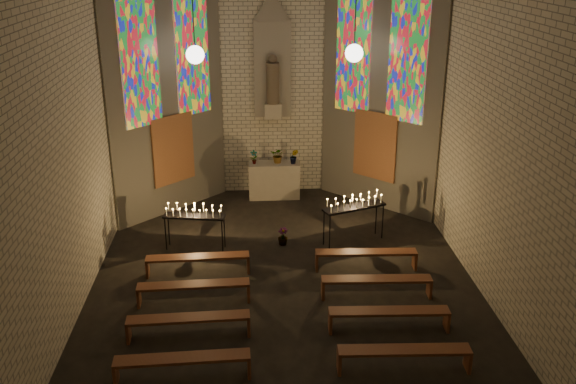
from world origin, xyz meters
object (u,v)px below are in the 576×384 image
at_px(votive_stand_right, 354,204).
at_px(aisle_flower_pot, 283,236).
at_px(altar, 274,180).
at_px(votive_stand_left, 194,213).

bearing_deg(votive_stand_right, aisle_flower_pot, 160.74).
relative_size(altar, votive_stand_left, 0.96).
bearing_deg(votive_stand_left, aisle_flower_pot, 11.20).
bearing_deg(aisle_flower_pot, votive_stand_left, -177.93).
distance_m(aisle_flower_pot, votive_stand_left, 2.15).
bearing_deg(votive_stand_left, altar, 67.26).
relative_size(altar, aisle_flower_pot, 3.31).
xyz_separation_m(aisle_flower_pot, votive_stand_right, (1.69, 0.07, 0.76)).
height_order(altar, votive_stand_left, votive_stand_left).
height_order(altar, aisle_flower_pot, altar).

